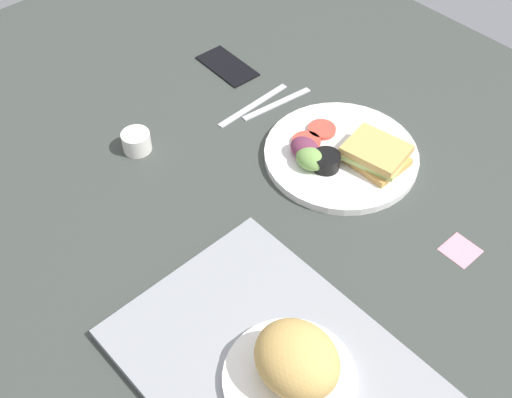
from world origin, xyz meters
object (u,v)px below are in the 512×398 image
(serving_tray, at_px, (271,366))
(espresso_cup, at_px, (136,142))
(plate_with_salad, at_px, (342,154))
(knife, at_px, (253,105))
(cell_phone, at_px, (227,65))
(sticky_note, at_px, (460,250))
(bread_plate_near, at_px, (295,365))
(fork, at_px, (277,103))

(serving_tray, bearing_deg, espresso_cup, -13.68)
(plate_with_salad, distance_m, knife, 0.24)
(cell_phone, height_order, sticky_note, cell_phone)
(plate_with_salad, distance_m, espresso_cup, 0.40)
(bread_plate_near, height_order, cell_phone, bread_plate_near)
(bread_plate_near, distance_m, plate_with_salad, 0.47)
(plate_with_salad, height_order, fork, plate_with_salad)
(serving_tray, distance_m, sticky_note, 0.39)
(serving_tray, distance_m, espresso_cup, 0.53)
(serving_tray, bearing_deg, knife, -39.63)
(bread_plate_near, bearing_deg, plate_with_salad, -56.00)
(bread_plate_near, distance_m, sticky_note, 0.39)
(bread_plate_near, xyz_separation_m, espresso_cup, (0.56, -0.12, -0.04))
(sticky_note, bearing_deg, cell_phone, -3.70)
(bread_plate_near, xyz_separation_m, sticky_note, (-0.02, -0.38, -0.06))
(serving_tray, distance_m, plate_with_salad, 0.46)
(fork, relative_size, cell_phone, 1.18)
(plate_with_salad, relative_size, fork, 1.75)
(cell_phone, bearing_deg, espresso_cup, 107.82)
(espresso_cup, xyz_separation_m, fork, (-0.08, -0.30, -0.02))
(espresso_cup, bearing_deg, sticky_note, -155.55)
(espresso_cup, distance_m, cell_phone, 0.32)
(serving_tray, relative_size, espresso_cup, 8.04)
(cell_phone, relative_size, sticky_note, 2.57)
(fork, xyz_separation_m, knife, (0.03, 0.04, 0.00))
(bread_plate_near, height_order, plate_with_salad, bread_plate_near)
(cell_phone, distance_m, sticky_note, 0.66)
(bread_plate_near, bearing_deg, fork, -41.46)
(knife, distance_m, cell_phone, 0.15)
(plate_with_salad, distance_m, sticky_note, 0.28)
(cell_phone, bearing_deg, bread_plate_near, 148.69)
(plate_with_salad, xyz_separation_m, cell_phone, (0.38, -0.03, -0.01))
(serving_tray, xyz_separation_m, knife, (0.46, -0.38, -0.01))
(fork, height_order, sticky_note, fork)
(bread_plate_near, relative_size, fork, 1.13)
(plate_with_salad, bearing_deg, fork, -6.65)
(serving_tray, distance_m, cell_phone, 0.74)
(espresso_cup, xyz_separation_m, cell_phone, (0.09, -0.30, -0.02))
(serving_tray, xyz_separation_m, sticky_note, (-0.06, -0.39, -0.01))
(fork, bearing_deg, serving_tray, 52.71)
(espresso_cup, relative_size, fork, 0.33)
(plate_with_salad, xyz_separation_m, espresso_cup, (0.29, 0.27, 0.00))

